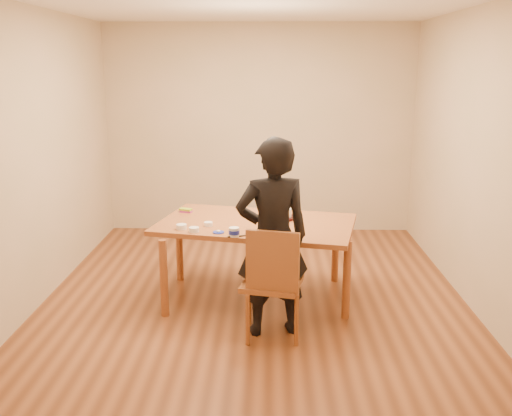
{
  "coord_description": "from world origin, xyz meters",
  "views": [
    {
      "loc": [
        0.14,
        -5.21,
        2.19
      ],
      "look_at": [
        0.01,
        -0.13,
        0.9
      ],
      "focal_mm": 40.0,
      "sensor_mm": 36.0,
      "label": 1
    }
  ],
  "objects_px": {
    "dining_table": "(256,224)",
    "cake_plate": "(280,217)",
    "person": "(272,238)",
    "cake": "(280,213)",
    "dining_chair": "(272,283)"
  },
  "relations": [
    {
      "from": "dining_table",
      "to": "cake_plate",
      "type": "bearing_deg",
      "value": 41.3
    },
    {
      "from": "person",
      "to": "dining_chair",
      "type": "bearing_deg",
      "value": 77.24
    },
    {
      "from": "cake_plate",
      "to": "dining_chair",
      "type": "bearing_deg",
      "value": -94.89
    },
    {
      "from": "cake_plate",
      "to": "cake",
      "type": "height_order",
      "value": "cake"
    },
    {
      "from": "dining_table",
      "to": "person",
      "type": "bearing_deg",
      "value": -66.23
    },
    {
      "from": "person",
      "to": "dining_table",
      "type": "bearing_deg",
      "value": -91.15
    },
    {
      "from": "dining_table",
      "to": "cake",
      "type": "distance_m",
      "value": 0.27
    },
    {
      "from": "cake_plate",
      "to": "cake",
      "type": "relative_size",
      "value": 1.33
    },
    {
      "from": "dining_table",
      "to": "cake",
      "type": "bearing_deg",
      "value": 41.3
    },
    {
      "from": "dining_table",
      "to": "person",
      "type": "relative_size",
      "value": 1.08
    },
    {
      "from": "dining_chair",
      "to": "person",
      "type": "xyz_separation_m",
      "value": [
        0.0,
        0.04,
        0.37
      ]
    },
    {
      "from": "cake_plate",
      "to": "cake",
      "type": "xyz_separation_m",
      "value": [
        0.0,
        0.0,
        0.04
      ]
    },
    {
      "from": "cake_plate",
      "to": "cake",
      "type": "bearing_deg",
      "value": 90.0
    },
    {
      "from": "cake_plate",
      "to": "person",
      "type": "bearing_deg",
      "value": -95.14
    },
    {
      "from": "dining_table",
      "to": "person",
      "type": "xyz_separation_m",
      "value": [
        0.15,
        -0.73,
        0.09
      ]
    }
  ]
}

